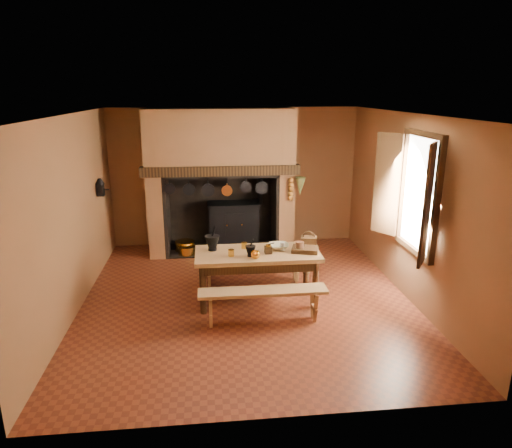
{
  "coord_description": "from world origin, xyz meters",
  "views": [
    {
      "loc": [
        -0.55,
        -6.5,
        3.13
      ],
      "look_at": [
        0.18,
        0.3,
        1.11
      ],
      "focal_mm": 32.0,
      "sensor_mm": 36.0,
      "label": 1
    }
  ],
  "objects_px": {
    "work_table": "(257,260)",
    "bench_front": "(263,298)",
    "wicker_basket": "(309,241)",
    "mixing_bowl": "(279,246)",
    "coffee_grinder": "(268,249)",
    "iron_range": "(234,224)"
  },
  "relations": [
    {
      "from": "work_table",
      "to": "wicker_basket",
      "type": "bearing_deg",
      "value": 14.93
    },
    {
      "from": "iron_range",
      "to": "work_table",
      "type": "height_order",
      "value": "iron_range"
    },
    {
      "from": "bench_front",
      "to": "coffee_grinder",
      "type": "distance_m",
      "value": 0.8
    },
    {
      "from": "work_table",
      "to": "coffee_grinder",
      "type": "bearing_deg",
      "value": -26.16
    },
    {
      "from": "bench_front",
      "to": "coffee_grinder",
      "type": "height_order",
      "value": "coffee_grinder"
    },
    {
      "from": "work_table",
      "to": "mixing_bowl",
      "type": "bearing_deg",
      "value": 18.78
    },
    {
      "from": "work_table",
      "to": "wicker_basket",
      "type": "distance_m",
      "value": 0.88
    },
    {
      "from": "bench_front",
      "to": "coffee_grinder",
      "type": "xyz_separation_m",
      "value": [
        0.15,
        0.61,
        0.49
      ]
    },
    {
      "from": "coffee_grinder",
      "to": "bench_front",
      "type": "bearing_deg",
      "value": -106.53
    },
    {
      "from": "bench_front",
      "to": "wicker_basket",
      "type": "height_order",
      "value": "wicker_basket"
    },
    {
      "from": "bench_front",
      "to": "mixing_bowl",
      "type": "relative_size",
      "value": 5.88
    },
    {
      "from": "work_table",
      "to": "wicker_basket",
      "type": "height_order",
      "value": "wicker_basket"
    },
    {
      "from": "work_table",
      "to": "wicker_basket",
      "type": "relative_size",
      "value": 6.77
    },
    {
      "from": "iron_range",
      "to": "work_table",
      "type": "xyz_separation_m",
      "value": [
        0.2,
        -2.58,
        0.19
      ]
    },
    {
      "from": "iron_range",
      "to": "coffee_grinder",
      "type": "height_order",
      "value": "iron_range"
    },
    {
      "from": "coffee_grinder",
      "to": "mixing_bowl",
      "type": "height_order",
      "value": "coffee_grinder"
    },
    {
      "from": "work_table",
      "to": "mixing_bowl",
      "type": "distance_m",
      "value": 0.39
    },
    {
      "from": "iron_range",
      "to": "coffee_grinder",
      "type": "xyz_separation_m",
      "value": [
        0.35,
        -2.66,
        0.38
      ]
    },
    {
      "from": "iron_range",
      "to": "mixing_bowl",
      "type": "xyz_separation_m",
      "value": [
        0.54,
        -2.47,
        0.36
      ]
    },
    {
      "from": "mixing_bowl",
      "to": "work_table",
      "type": "bearing_deg",
      "value": -161.22
    },
    {
      "from": "mixing_bowl",
      "to": "wicker_basket",
      "type": "distance_m",
      "value": 0.5
    },
    {
      "from": "work_table",
      "to": "bench_front",
      "type": "bearing_deg",
      "value": -90.0
    }
  ]
}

